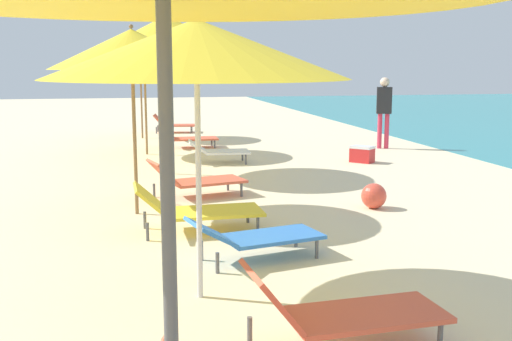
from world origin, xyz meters
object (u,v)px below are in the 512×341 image
(lounger_fifth_shoreside, at_px, (218,150))
(umbrella_sixth, at_px, (144,58))
(cooler_box, at_px, (362,154))
(umbrella_fifth, at_px, (167,33))
(umbrella_farthest, at_px, (140,55))
(beach_ball, at_px, (374,196))
(lounger_third_shoreside, at_px, (255,236))
(lounger_farthest_shoreside, at_px, (173,124))
(umbrella_third, at_px, (197,49))
(lounger_fourth_shoreside, at_px, (195,179))
(lounger_sixth_shoreside, at_px, (187,137))
(lounger_fourth_inland, at_px, (196,209))
(lounger_third_inland, at_px, (339,310))
(umbrella_fourth, at_px, (132,49))
(person_walking_mid, at_px, (384,105))

(lounger_fifth_shoreside, distance_m, umbrella_sixth, 2.88)
(cooler_box, bearing_deg, umbrella_fifth, -171.92)
(lounger_fifth_shoreside, bearing_deg, umbrella_sixth, 134.34)
(umbrella_fifth, relative_size, umbrella_farthest, 1.18)
(lounger_fifth_shoreside, distance_m, beach_ball, 4.83)
(umbrella_farthest, bearing_deg, lounger_third_shoreside, -85.71)
(lounger_fifth_shoreside, height_order, lounger_farthest_shoreside, lounger_farthest_shoreside)
(umbrella_third, relative_size, umbrella_sixth, 1.03)
(lounger_fourth_shoreside, relative_size, umbrella_fifth, 0.53)
(lounger_farthest_shoreside, bearing_deg, cooler_box, -54.18)
(beach_ball, bearing_deg, lounger_sixth_shoreside, 105.57)
(lounger_farthest_shoreside, xyz_separation_m, beach_ball, (2.07, -10.68, -0.08))
(lounger_fourth_inland, bearing_deg, umbrella_fifth, 89.08)
(umbrella_sixth, xyz_separation_m, lounger_sixth_shoreside, (1.02, 0.94, -1.90))
(lounger_third_shoreside, xyz_separation_m, lounger_fifth_shoreside, (0.57, 6.56, 0.00))
(lounger_third_inland, distance_m, umbrella_farthest, 13.79)
(umbrella_fourth, relative_size, lounger_fourth_inland, 1.63)
(lounger_fourth_inland, bearing_deg, lounger_sixth_shoreside, 83.95)
(lounger_fifth_shoreside, xyz_separation_m, person_walking_mid, (4.30, 1.47, 0.79))
(lounger_fourth_inland, bearing_deg, umbrella_third, -96.66)
(lounger_third_inland, bearing_deg, person_walking_mid, 61.40)
(lounger_sixth_shoreside, bearing_deg, lounger_fourth_shoreside, -94.59)
(beach_ball, distance_m, cooler_box, 4.29)
(lounger_fourth_inland, xyz_separation_m, umbrella_farthest, (-0.37, 10.15, 1.99))
(lounger_third_shoreside, distance_m, umbrella_fifth, 5.98)
(lounger_fourth_inland, bearing_deg, lounger_fourth_shoreside, 82.82)
(umbrella_sixth, height_order, cooler_box, umbrella_sixth)
(lounger_sixth_shoreside, xyz_separation_m, beach_ball, (1.99, -7.13, -0.10))
(lounger_third_shoreside, height_order, lounger_fourth_shoreside, lounger_fourth_shoreside)
(lounger_third_shoreside, height_order, umbrella_sixth, umbrella_sixth)
(lounger_fourth_inland, height_order, cooler_box, lounger_fourth_inland)
(umbrella_third, height_order, beach_ball, umbrella_third)
(lounger_third_inland, relative_size, lounger_fourth_shoreside, 0.96)
(person_walking_mid, bearing_deg, cooler_box, 166.64)
(beach_ball, bearing_deg, umbrella_fourth, 173.89)
(umbrella_third, relative_size, person_walking_mid, 1.50)
(lounger_third_inland, distance_m, lounger_fifth_shoreside, 8.77)
(umbrella_fifth, bearing_deg, lounger_fourth_inland, -89.64)
(umbrella_fourth, bearing_deg, umbrella_farthest, 87.93)
(umbrella_third, xyz_separation_m, cooler_box, (4.25, 7.00, -2.00))
(lounger_fourth_inland, distance_m, umbrella_fifth, 4.80)
(lounger_third_inland, distance_m, cooler_box, 8.93)
(lounger_third_inland, height_order, lounger_fourth_inland, lounger_third_inland)
(lounger_fourth_inland, relative_size, umbrella_farthest, 0.62)
(umbrella_sixth, bearing_deg, lounger_third_inland, -84.46)
(umbrella_farthest, bearing_deg, lounger_fourth_shoreside, -85.91)
(umbrella_sixth, bearing_deg, person_walking_mid, -1.55)
(lounger_fourth_inland, relative_size, cooler_box, 2.86)
(umbrella_sixth, relative_size, umbrella_farthest, 0.99)
(umbrella_fifth, bearing_deg, cooler_box, 8.08)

